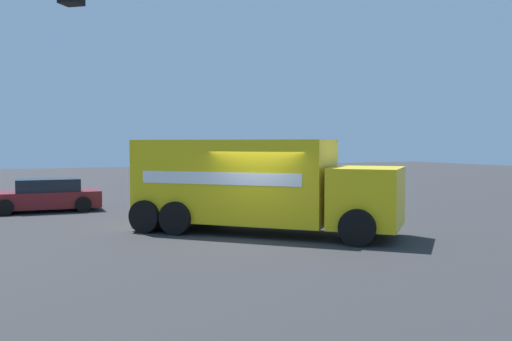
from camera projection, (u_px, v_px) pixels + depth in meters
name	position (u px, v px, depth m)	size (l,w,h in m)	color
ground_plane	(260.00, 238.00, 16.09)	(100.00, 100.00, 0.00)	#2B2B2D
delivery_truck	(256.00, 184.00, 16.99)	(7.51, 7.41, 2.84)	yellow
pickup_white	(272.00, 183.00, 28.13)	(2.36, 5.25, 1.38)	white
sedan_maroon	(45.00, 196.00, 22.35)	(2.21, 4.38, 1.31)	maroon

